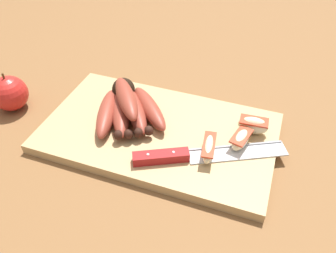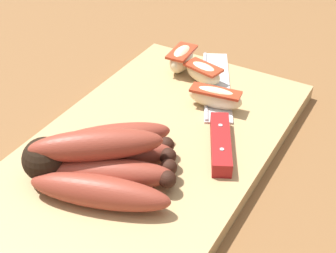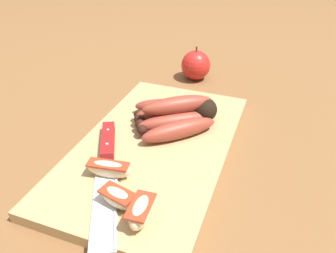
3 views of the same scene
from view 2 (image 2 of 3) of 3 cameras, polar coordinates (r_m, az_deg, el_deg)
name	(u,v)px [view 2 (image 2 of 3)]	position (r m, az deg, el deg)	size (l,w,h in m)	color
ground_plane	(148,167)	(0.58, -2.32, -4.75)	(6.00, 6.00, 0.00)	brown
cutting_board	(150,151)	(0.58, -2.16, -2.89)	(0.45, 0.26, 0.02)	tan
banana_bunch	(99,161)	(0.52, -8.13, -3.99)	(0.18, 0.19, 0.06)	black
chefs_knife	(219,121)	(0.61, 5.98, 0.69)	(0.26, 0.15, 0.02)	silver
apple_wedge_near	(215,97)	(0.63, 5.57, 3.43)	(0.03, 0.07, 0.03)	beige
apple_wedge_middle	(182,58)	(0.71, 1.61, 7.99)	(0.06, 0.03, 0.04)	beige
apple_wedge_far	(203,73)	(0.69, 4.15, 6.33)	(0.04, 0.06, 0.03)	beige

